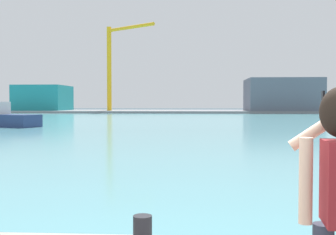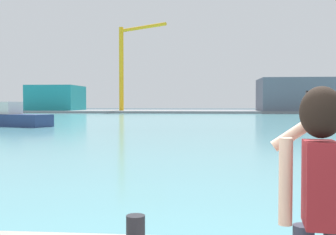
# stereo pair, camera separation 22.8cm
# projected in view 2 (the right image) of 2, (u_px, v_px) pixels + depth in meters

# --- Properties ---
(ground_plane) EXTENTS (220.00, 220.00, 0.00)m
(ground_plane) POSITION_uv_depth(u_px,v_px,m) (203.00, 120.00, 52.92)
(ground_plane) COLOR #334751
(harbor_water) EXTENTS (140.00, 100.00, 0.02)m
(harbor_water) POSITION_uv_depth(u_px,v_px,m) (203.00, 120.00, 54.91)
(harbor_water) COLOR #599EA8
(harbor_water) RESTS_ON ground_plane
(far_shore_dock) EXTENTS (140.00, 20.00, 0.49)m
(far_shore_dock) POSITION_uv_depth(u_px,v_px,m) (204.00, 111.00, 94.71)
(far_shore_dock) COLOR gray
(far_shore_dock) RESTS_ON ground_plane
(person_photographer) EXTENTS (0.53, 0.56, 1.74)m
(person_photographer) POSITION_uv_depth(u_px,v_px,m) (318.00, 189.00, 2.75)
(person_photographer) COLOR #2D3342
(person_photographer) RESTS_ON quay_promenade
(harbor_bollard) EXTENTS (0.22, 0.22, 0.34)m
(harbor_bollard) POSITION_uv_depth(u_px,v_px,m) (136.00, 230.00, 4.80)
(harbor_bollard) COLOR black
(harbor_bollard) RESTS_ON quay_promenade
(boat_moored) EXTENTS (8.22, 5.12, 2.29)m
(boat_moored) POSITION_uv_depth(u_px,v_px,m) (11.00, 118.00, 39.27)
(boat_moored) COLOR navy
(boat_moored) RESTS_ON harbor_water
(warehouse_left) EXTENTS (10.77, 11.91, 5.68)m
(warehouse_left) POSITION_uv_depth(u_px,v_px,m) (56.00, 98.00, 97.28)
(warehouse_left) COLOR teal
(warehouse_left) RESTS_ON far_shore_dock
(warehouse_right) EXTENTS (15.20, 12.11, 6.89)m
(warehouse_right) POSITION_uv_depth(u_px,v_px,m) (295.00, 95.00, 89.47)
(warehouse_right) COLOR slate
(warehouse_right) RESTS_ON far_shore_dock
(port_crane) EXTENTS (11.27, 8.19, 18.41)m
(port_crane) POSITION_uv_depth(u_px,v_px,m) (127.00, 59.00, 91.36)
(port_crane) COLOR yellow
(port_crane) RESTS_ON far_shore_dock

